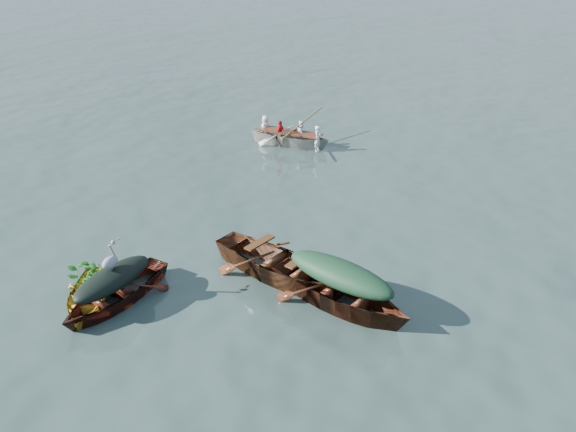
% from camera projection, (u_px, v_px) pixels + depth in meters
% --- Properties ---
extents(ground, '(140.00, 140.00, 0.00)m').
position_uv_depth(ground, '(268.00, 294.00, 11.83)').
color(ground, '#324641').
rests_on(ground, ground).
extents(yellow_dinghy, '(2.43, 2.84, 0.68)m').
position_uv_depth(yellow_dinghy, '(89.00, 304.00, 11.51)').
color(yellow_dinghy, gold).
rests_on(yellow_dinghy, ground).
extents(dark_covered_boat, '(1.44, 3.54, 0.86)m').
position_uv_depth(dark_covered_boat, '(116.00, 302.00, 11.56)').
color(dark_covered_boat, '#491C11').
rests_on(dark_covered_boat, ground).
extents(green_tarp_boat, '(4.63, 2.27, 1.04)m').
position_uv_depth(green_tarp_boat, '(339.00, 306.00, 11.45)').
color(green_tarp_boat, '#4F2612').
rests_on(green_tarp_boat, ground).
extents(open_wooden_boat, '(4.95, 2.38, 1.13)m').
position_uv_depth(open_wooden_boat, '(280.00, 278.00, 12.36)').
color(open_wooden_boat, brown).
rests_on(open_wooden_boat, ground).
extents(rowed_boat, '(4.16, 1.41, 0.97)m').
position_uv_depth(rowed_boat, '(291.00, 145.00, 20.15)').
color(rowed_boat, silver).
rests_on(rowed_boat, ground).
extents(dark_tarp_cover, '(0.79, 1.95, 0.40)m').
position_uv_depth(dark_tarp_cover, '(112.00, 276.00, 11.27)').
color(dark_tarp_cover, black).
rests_on(dark_tarp_cover, dark_covered_boat).
extents(green_tarp_cover, '(2.55, 1.25, 0.52)m').
position_uv_depth(green_tarp_cover, '(340.00, 273.00, 11.10)').
color(green_tarp_cover, '#183B21').
rests_on(green_tarp_cover, green_tarp_boat).
extents(thwart_benches, '(2.51, 1.34, 0.04)m').
position_uv_depth(thwart_benches, '(280.00, 255.00, 12.09)').
color(thwart_benches, '#462710').
rests_on(thwart_benches, open_wooden_boat).
extents(heron, '(0.46, 0.49, 0.92)m').
position_uv_depth(heron, '(111.00, 268.00, 11.24)').
color(heron, '#9A9DA2').
rests_on(heron, yellow_dinghy).
extents(dinghy_weeds, '(1.08, 1.14, 0.60)m').
position_uv_depth(dinghy_weeds, '(91.00, 263.00, 11.71)').
color(dinghy_weeds, '#2E731E').
rests_on(dinghy_weeds, yellow_dinghy).
extents(rowers, '(2.92, 1.23, 0.76)m').
position_uv_depth(rowers, '(291.00, 122.00, 19.76)').
color(rowers, white).
rests_on(rowers, rowed_boat).
extents(oars, '(0.71, 2.62, 0.06)m').
position_uv_depth(oars, '(291.00, 132.00, 19.92)').
color(oars, brown).
rests_on(oars, rowed_boat).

